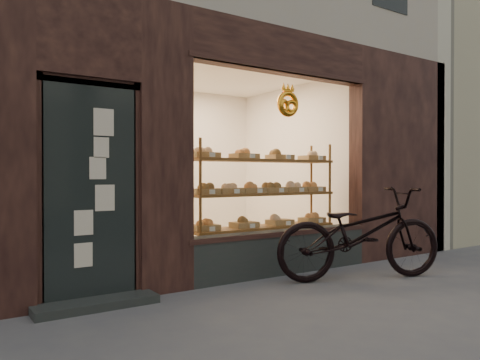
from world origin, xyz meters
TOP-DOWN VIEW (x-y plane):
  - ground at (0.00, 0.00)m, footprint 90.00×90.00m
  - neighbor_right at (9.60, 5.50)m, footprint 12.00×7.00m
  - display_shelf at (0.45, 2.55)m, footprint 2.20×0.45m
  - bicycle at (1.00, 1.33)m, footprint 2.24×1.42m

SIDE VIEW (x-z plane):
  - ground at x=0.00m, z-range 0.00..0.00m
  - bicycle at x=1.00m, z-range 0.00..1.11m
  - display_shelf at x=0.45m, z-range 0.02..1.72m
  - neighbor_right at x=9.60m, z-range 0.00..9.00m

